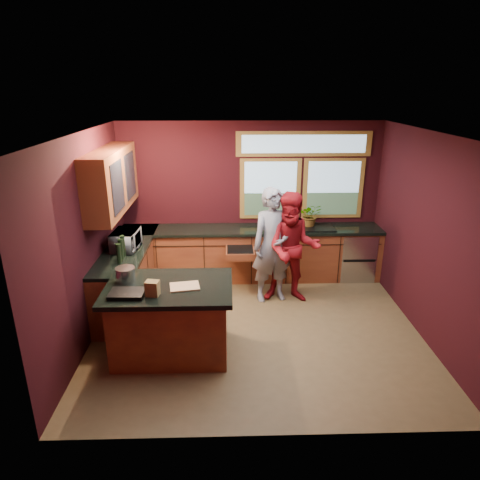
{
  "coord_description": "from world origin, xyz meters",
  "views": [
    {
      "loc": [
        -0.39,
        -5.29,
        3.25
      ],
      "look_at": [
        -0.22,
        0.4,
        1.18
      ],
      "focal_mm": 32.0,
      "sensor_mm": 36.0,
      "label": 1
    }
  ],
  "objects_px": {
    "cutting_board": "(185,287)",
    "stock_pot": "(125,274)",
    "person_red": "(293,248)",
    "island": "(171,319)",
    "person_grey": "(273,246)"
  },
  "relations": [
    {
      "from": "person_red",
      "to": "cutting_board",
      "type": "bearing_deg",
      "value": -131.22
    },
    {
      "from": "stock_pot",
      "to": "person_grey",
      "type": "bearing_deg",
      "value": 32.95
    },
    {
      "from": "island",
      "to": "stock_pot",
      "type": "height_order",
      "value": "stock_pot"
    },
    {
      "from": "cutting_board",
      "to": "stock_pot",
      "type": "bearing_deg",
      "value": 165.07
    },
    {
      "from": "cutting_board",
      "to": "stock_pot",
      "type": "height_order",
      "value": "stock_pot"
    },
    {
      "from": "person_grey",
      "to": "stock_pot",
      "type": "xyz_separation_m",
      "value": [
        -1.97,
        -1.28,
        0.12
      ]
    },
    {
      "from": "person_grey",
      "to": "cutting_board",
      "type": "height_order",
      "value": "person_grey"
    },
    {
      "from": "person_grey",
      "to": "person_red",
      "type": "relative_size",
      "value": 1.03
    },
    {
      "from": "person_grey",
      "to": "cutting_board",
      "type": "relative_size",
      "value": 5.22
    },
    {
      "from": "island",
      "to": "stock_pot",
      "type": "distance_m",
      "value": 0.8
    },
    {
      "from": "stock_pot",
      "to": "island",
      "type": "bearing_deg",
      "value": -15.26
    },
    {
      "from": "person_grey",
      "to": "person_red",
      "type": "xyz_separation_m",
      "value": [
        0.3,
        -0.05,
        -0.03
      ]
    },
    {
      "from": "person_red",
      "to": "cutting_board",
      "type": "distance_m",
      "value": 2.09
    },
    {
      "from": "island",
      "to": "person_red",
      "type": "height_order",
      "value": "person_red"
    },
    {
      "from": "cutting_board",
      "to": "stock_pot",
      "type": "relative_size",
      "value": 1.46
    }
  ]
}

